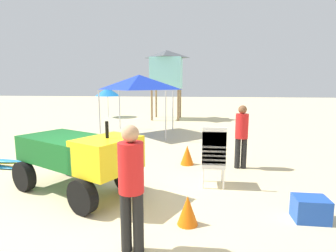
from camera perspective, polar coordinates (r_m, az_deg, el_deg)
ground at (r=5.10m, az=-15.85°, el=-16.25°), size 80.00×80.00×0.00m
utility_cart at (r=5.51m, az=-18.51°, el=-5.76°), size 2.81×2.22×1.50m
stacked_plastic_chairs at (r=5.61m, az=9.72°, el=-5.58°), size 0.48×0.48×1.29m
lifeguard_near_center at (r=3.43m, az=-7.86°, el=-11.49°), size 0.32×0.32×1.66m
lifeguard_near_right at (r=6.99m, az=15.43°, el=-1.39°), size 0.32×0.32×1.62m
popup_canopy at (r=11.33m, az=-6.15°, el=9.27°), size 2.61×2.61×2.52m
lifeguard_tower at (r=16.38m, az=-0.30°, el=12.01°), size 1.98×1.98×4.12m
beach_umbrella_left at (r=17.75m, az=-12.75°, el=7.16°), size 1.60×1.60×1.92m
traffic_cone_near at (r=4.30m, az=4.20°, el=-17.47°), size 0.32×0.32×0.46m
traffic_cone_far at (r=7.21m, az=4.11°, el=-6.19°), size 0.36×0.36×0.52m
cooler_box at (r=4.95m, az=28.11°, el=-15.35°), size 0.51×0.39×0.38m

